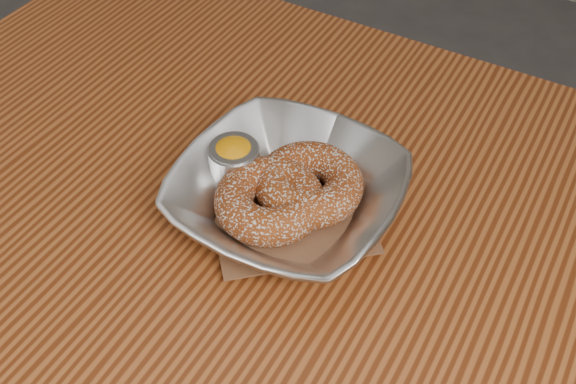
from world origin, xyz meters
The scene contains 6 objects.
table centered at (0.00, 0.00, 0.65)m, with size 1.20×0.80×0.75m.
serving_bowl centered at (-0.10, 0.07, 0.78)m, with size 0.21×0.21×0.05m, color silver.
parchment centered at (-0.10, 0.07, 0.76)m, with size 0.14×0.14×0.00m, color brown.
donut_back centered at (-0.09, 0.09, 0.78)m, with size 0.10×0.10×0.04m, color #873813.
donut_front centered at (-0.11, 0.05, 0.78)m, with size 0.10×0.10×0.04m, color #873813.
ramekin centered at (-0.17, 0.07, 0.78)m, with size 0.05×0.05×0.05m.
Camera 1 is at (0.11, -0.31, 1.23)m, focal length 42.00 mm.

